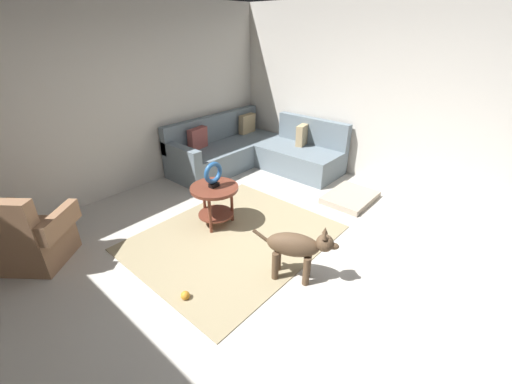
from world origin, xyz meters
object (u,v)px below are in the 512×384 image
object	(u,v)px
torus_sculpture	(213,174)
dog_toy_ball	(185,295)
armchair	(29,238)
side_table	(215,195)
dog	(297,247)
sectional_couch	(253,152)
dog_bed_mat	(350,197)

from	to	relation	value
torus_sculpture	dog_toy_ball	size ratio (longest dim) A/B	3.79
armchair	dog_toy_ball	bearing A→B (deg)	-14.68
side_table	torus_sculpture	distance (m)	0.29
torus_sculpture	dog	xyz separation A→B (m)	(-0.16, -1.36, -0.33)
torus_sculpture	sectional_couch	bearing A→B (deg)	27.53
torus_sculpture	dog_bed_mat	world-z (taller)	torus_sculpture
sectional_couch	armchair	distance (m)	3.58
sectional_couch	dog_bed_mat	world-z (taller)	sectional_couch
sectional_couch	dog	world-z (taller)	sectional_couch
dog_bed_mat	dog	world-z (taller)	dog
armchair	dog_toy_ball	size ratio (longest dim) A/B	11.61
dog_bed_mat	dog_toy_ball	bearing A→B (deg)	174.68
sectional_couch	side_table	world-z (taller)	sectional_couch
dog_bed_mat	dog_toy_ball	world-z (taller)	dog_bed_mat
dog	dog_toy_ball	size ratio (longest dim) A/B	9.05
dog_toy_ball	dog_bed_mat	bearing A→B (deg)	-5.32
dog_bed_mat	dog	bearing A→B (deg)	-169.72
armchair	dog_bed_mat	xyz separation A→B (m)	(3.57, -1.90, -0.28)
dog_toy_ball	side_table	bearing A→B (deg)	34.65
dog_bed_mat	sectional_couch	bearing A→B (deg)	89.64
side_table	torus_sculpture	bearing A→B (deg)	-82.87
armchair	torus_sculpture	world-z (taller)	armchair
sectional_couch	dog_bed_mat	xyz separation A→B (m)	(-0.01, -1.93, -0.25)
dog_bed_mat	dog_toy_ball	xyz separation A→B (m)	(-2.84, 0.26, -0.00)
armchair	sectional_couch	bearing A→B (deg)	51.77
side_table	dog_toy_ball	distance (m)	1.38
dog_toy_ball	torus_sculpture	bearing A→B (deg)	34.65
side_table	dog	xyz separation A→B (m)	(-0.16, -1.36, -0.04)
armchair	dog	world-z (taller)	armchair
dog	dog_bed_mat	bearing A→B (deg)	163.31
side_table	dog	size ratio (longest dim) A/B	0.77
dog_bed_mat	dog_toy_ball	distance (m)	2.85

